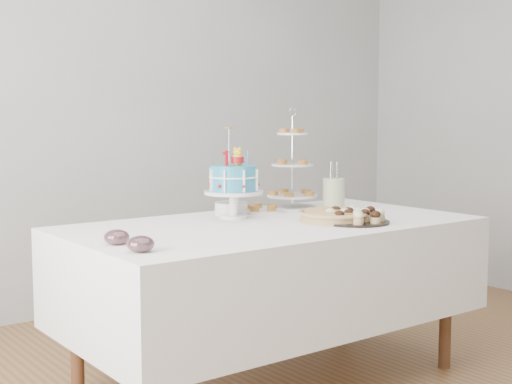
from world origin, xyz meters
TOP-DOWN VIEW (x-y plane):
  - walls at (0.00, 0.00)m, footprint 5.04×4.04m
  - table at (0.00, 0.30)m, footprint 1.92×1.02m
  - birthday_cake at (-0.07, 0.52)m, footprint 0.29×0.29m
  - cupcake_tray at (0.30, 0.05)m, footprint 0.32×0.32m
  - pie at (0.25, 0.14)m, footprint 0.34×0.34m
  - tiered_stand at (0.46, 0.70)m, footprint 0.28×0.28m
  - plate_stack at (-0.01, 0.62)m, footprint 0.17×0.17m
  - pastry_plate at (0.18, 0.63)m, footprint 0.26×0.26m
  - jam_bowl_a at (-0.84, 0.01)m, footprint 0.10×0.10m
  - jam_bowl_b at (-0.84, 0.21)m, footprint 0.10×0.10m
  - utensil_pitcher at (0.54, 0.46)m, footprint 0.12×0.11m

SIDE VIEW (x-z plane):
  - table at x=0.00m, z-range 0.16..0.93m
  - pastry_plate at x=0.18m, z-range 0.77..0.81m
  - jam_bowl_b at x=-0.84m, z-range 0.77..0.83m
  - jam_bowl_a at x=-0.84m, z-range 0.77..0.83m
  - pie at x=0.25m, z-range 0.77..0.83m
  - plate_stack at x=-0.01m, z-range 0.77..0.83m
  - cupcake_tray at x=0.30m, z-range 0.77..0.84m
  - utensil_pitcher at x=0.54m, z-range 0.73..0.99m
  - birthday_cake at x=-0.07m, z-range 0.67..1.11m
  - tiered_stand at x=0.46m, z-range 0.73..1.27m
  - walls at x=0.00m, z-range 0.00..2.70m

